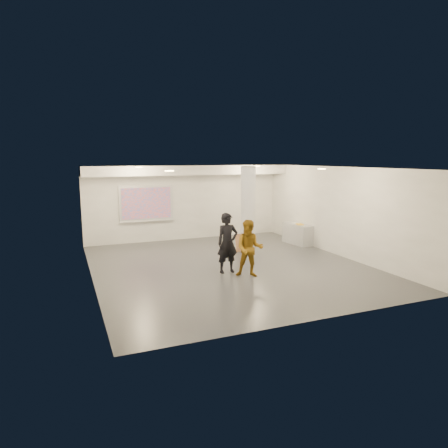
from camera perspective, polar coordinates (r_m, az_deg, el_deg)
name	(u,v)px	position (r m, az deg, el deg)	size (l,w,h in m)	color
floor	(229,266)	(12.34, 0.71, -6.02)	(8.00, 9.00, 0.01)	#36383D
ceiling	(229,168)	(11.90, 0.74, 8.04)	(8.00, 9.00, 0.01)	silver
wall_back	(186,202)	(16.23, -5.50, 3.08)	(8.00, 0.01, 3.00)	silver
wall_front	(317,249)	(8.15, 13.20, -3.52)	(8.00, 0.01, 3.00)	silver
wall_left	(90,226)	(11.11, -18.63, -0.33)	(0.01, 9.00, 3.00)	silver
wall_right	(337,211)	(14.07, 15.90, 1.77)	(0.01, 9.00, 3.00)	silver
soffit_band	(189,170)	(15.61, -4.99, 7.69)	(8.00, 1.10, 0.36)	silver
downlight_nw	(139,167)	(13.67, -12.07, 7.94)	(0.22, 0.22, 0.02)	#F8CE7C
downlight_ne	(257,166)	(15.09, 4.76, 8.24)	(0.22, 0.22, 0.02)	#F8CE7C
downlight_sw	(169,171)	(9.77, -7.81, 7.53)	(0.22, 0.22, 0.02)	#F8CE7C
downlight_se	(322,169)	(11.67, 13.78, 7.65)	(0.22, 0.22, 0.02)	#F8CE7C
column	(248,209)	(14.27, 3.45, 2.22)	(0.52, 0.52, 3.00)	silver
projection_screen	(146,204)	(15.80, -11.02, 2.87)	(2.10, 0.13, 1.42)	silver
credenza	(298,234)	(15.64, 10.53, -1.40)	(0.55, 1.33, 0.77)	#989A9E
papers_stack	(296,223)	(15.73, 10.27, 0.13)	(0.23, 0.29, 0.02)	white
postit_pad	(300,224)	(15.43, 10.76, -0.04)	(0.23, 0.32, 0.03)	gold
cardboard_back	(244,243)	(14.34, 2.84, -2.74)	(0.49, 0.04, 0.54)	#966541
cardboard_front	(243,242)	(14.20, 2.76, -2.65)	(0.57, 0.06, 0.63)	#966541
woman	(227,243)	(11.48, 0.50, -2.73)	(0.63, 0.42, 1.74)	black
man	(249,248)	(11.12, 3.66, -3.51)	(0.78, 0.61, 1.60)	#875C12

